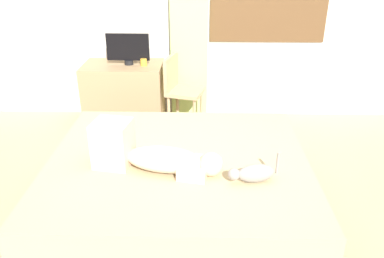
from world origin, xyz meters
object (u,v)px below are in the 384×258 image
(tv_monitor, at_px, (128,49))
(cup, at_px, (144,62))
(cat, at_px, (253,173))
(desk, at_px, (125,95))
(bed, at_px, (179,186))
(person_lying, at_px, (151,154))
(chair_by_desk, at_px, (179,87))

(tv_monitor, bearing_deg, cup, -15.06)
(cat, distance_m, desk, 2.39)
(bed, bearing_deg, desk, 113.03)
(person_lying, distance_m, desk, 1.96)
(tv_monitor, distance_m, chair_by_desk, 0.72)
(desk, bearing_deg, bed, -66.97)
(bed, bearing_deg, person_lying, -141.69)
(cat, distance_m, tv_monitor, 2.37)
(person_lying, bearing_deg, cup, 99.09)
(desk, relative_size, tv_monitor, 1.87)
(chair_by_desk, bearing_deg, tv_monitor, 170.10)
(bed, distance_m, desk, 1.87)
(cup, bearing_deg, cat, -63.06)
(person_lying, bearing_deg, tv_monitor, 104.00)
(person_lying, relative_size, cup, 12.14)
(cat, bearing_deg, cup, 116.94)
(person_lying, distance_m, tv_monitor, 1.94)
(tv_monitor, bearing_deg, chair_by_desk, -9.90)
(person_lying, xyz_separation_m, chair_by_desk, (0.11, 1.76, -0.12))
(bed, distance_m, cup, 1.81)
(person_lying, height_order, desk, person_lying)
(bed, bearing_deg, chair_by_desk, 92.70)
(cat, height_order, tv_monitor, tv_monitor)
(desk, distance_m, tv_monitor, 0.56)
(desk, height_order, tv_monitor, tv_monitor)
(tv_monitor, bearing_deg, cat, -59.78)
(cat, distance_m, cup, 2.23)
(bed, distance_m, chair_by_desk, 1.64)
(cat, relative_size, cup, 4.56)
(desk, distance_m, cup, 0.48)
(tv_monitor, height_order, chair_by_desk, tv_monitor)
(cup, bearing_deg, bed, -74.04)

